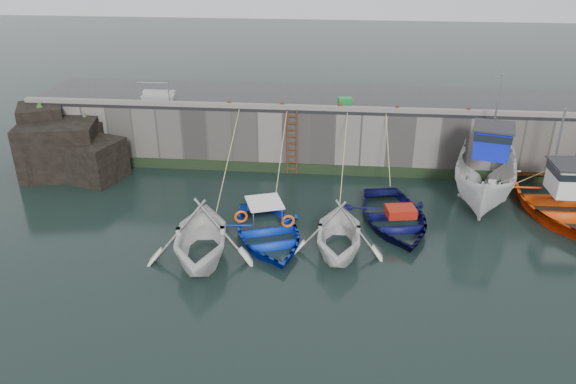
# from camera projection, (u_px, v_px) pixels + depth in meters

# --- Properties ---
(ground) EXTENTS (120.00, 120.00, 0.00)m
(ground) POSITION_uv_depth(u_px,v_px,m) (326.00, 297.00, 18.15)
(ground) COLOR black
(ground) RESTS_ON ground
(quay_back) EXTENTS (30.00, 5.00, 3.00)m
(quay_back) POSITION_uv_depth(u_px,v_px,m) (335.00, 128.00, 28.75)
(quay_back) COLOR slate
(quay_back) RESTS_ON ground
(road_back) EXTENTS (30.00, 5.00, 0.16)m
(road_back) POSITION_uv_depth(u_px,v_px,m) (337.00, 98.00, 28.07)
(road_back) COLOR black
(road_back) RESTS_ON quay_back
(kerb_back) EXTENTS (30.00, 0.30, 0.20)m
(kerb_back) POSITION_uv_depth(u_px,v_px,m) (336.00, 108.00, 25.88)
(kerb_back) COLOR slate
(kerb_back) RESTS_ON road_back
(algae_back) EXTENTS (30.00, 0.08, 0.50)m
(algae_back) POSITION_uv_depth(u_px,v_px,m) (333.00, 170.00, 27.00)
(algae_back) COLOR black
(algae_back) RESTS_ON ground
(rock_outcrop) EXTENTS (5.85, 4.24, 3.41)m
(rock_outcrop) POSITION_uv_depth(u_px,v_px,m) (65.00, 147.00, 26.94)
(rock_outcrop) COLOR black
(rock_outcrop) RESTS_ON ground
(ladder) EXTENTS (0.51, 0.08, 3.20)m
(ladder) POSITION_uv_depth(u_px,v_px,m) (292.00, 143.00, 26.56)
(ladder) COLOR #3F1E0F
(ladder) RESTS_ON ground
(boat_near_white) EXTENTS (4.76, 5.31, 2.51)m
(boat_near_white) POSITION_uv_depth(u_px,v_px,m) (202.00, 257.00, 20.33)
(boat_near_white) COLOR silver
(boat_near_white) RESTS_ON ground
(boat_near_white_rope) EXTENTS (0.04, 6.10, 3.10)m
(boat_near_white_rope) POSITION_uv_depth(u_px,v_px,m) (230.00, 195.00, 25.06)
(boat_near_white_rope) COLOR tan
(boat_near_white_rope) RESTS_ON ground
(boat_near_blue) EXTENTS (5.02, 5.89, 1.03)m
(boat_near_blue) POSITION_uv_depth(u_px,v_px,m) (268.00, 239.00, 21.54)
(boat_near_blue) COLOR #0C32BE
(boat_near_blue) RESTS_ON ground
(boat_near_blue_rope) EXTENTS (0.04, 4.74, 3.10)m
(boat_near_blue_rope) POSITION_uv_depth(u_px,v_px,m) (280.00, 190.00, 25.57)
(boat_near_blue_rope) COLOR tan
(boat_near_blue_rope) RESTS_ON ground
(boat_near_blacktrim) EXTENTS (3.68, 4.26, 2.23)m
(boat_near_blacktrim) POSITION_uv_depth(u_px,v_px,m) (338.00, 250.00, 20.75)
(boat_near_blacktrim) COLOR silver
(boat_near_blacktrim) RESTS_ON ground
(boat_near_blacktrim_rope) EXTENTS (0.04, 5.25, 3.10)m
(boat_near_blacktrim_rope) POSITION_uv_depth(u_px,v_px,m) (340.00, 195.00, 25.06)
(boat_near_blacktrim_rope) COLOR tan
(boat_near_blacktrim_rope) RESTS_ON ground
(boat_near_navy) EXTENTS (4.56, 5.74, 1.07)m
(boat_near_navy) POSITION_uv_depth(u_px,v_px,m) (393.00, 223.00, 22.66)
(boat_near_navy) COLOR #0A0B3F
(boat_near_navy) RESTS_ON ground
(boat_near_navy_rope) EXTENTS (0.04, 3.43, 3.10)m
(boat_near_navy_rope) POSITION_uv_depth(u_px,v_px,m) (388.00, 186.00, 25.91)
(boat_near_navy_rope) COLOR tan
(boat_near_navy_rope) RESTS_ON ground
(boat_far_white) EXTENTS (4.19, 7.26, 5.64)m
(boat_far_white) POSITION_uv_depth(u_px,v_px,m) (486.00, 176.00, 24.17)
(boat_far_white) COLOR white
(boat_far_white) RESTS_ON ground
(boat_far_orange) EXTENTS (5.08, 7.00, 4.43)m
(boat_far_orange) POSITION_uv_depth(u_px,v_px,m) (559.00, 200.00, 23.53)
(boat_far_orange) COLOR #E5460C
(boat_far_orange) RESTS_ON ground
(fish_crate) EXTENTS (0.71, 0.55, 0.31)m
(fish_crate) POSITION_uv_depth(u_px,v_px,m) (345.00, 101.00, 26.79)
(fish_crate) COLOR #167B31
(fish_crate) RESTS_ON road_back
(railing) EXTENTS (1.60, 1.05, 1.00)m
(railing) POSITION_uv_depth(u_px,v_px,m) (158.00, 95.00, 27.59)
(railing) COLOR #A5A8AD
(railing) RESTS_ON road_back
(bollard_a) EXTENTS (0.18, 0.18, 0.28)m
(bollard_a) POSITION_uv_depth(u_px,v_px,m) (229.00, 104.00, 26.39)
(bollard_a) COLOR #3F1E0F
(bollard_a) RESTS_ON road_back
(bollard_b) EXTENTS (0.18, 0.18, 0.28)m
(bollard_b) POSITION_uv_depth(u_px,v_px,m) (282.00, 105.00, 26.17)
(bollard_b) COLOR #3F1E0F
(bollard_b) RESTS_ON road_back
(bollard_c) EXTENTS (0.18, 0.18, 0.28)m
(bollard_c) POSITION_uv_depth(u_px,v_px,m) (340.00, 107.00, 25.93)
(bollard_c) COLOR #3F1E0F
(bollard_c) RESTS_ON road_back
(bollard_d) EXTENTS (0.18, 0.18, 0.28)m
(bollard_d) POSITION_uv_depth(u_px,v_px,m) (397.00, 109.00, 25.71)
(bollard_d) COLOR #3F1E0F
(bollard_d) RESTS_ON road_back
(bollard_e) EXTENTS (0.18, 0.18, 0.28)m
(bollard_e) POSITION_uv_depth(u_px,v_px,m) (468.00, 111.00, 25.42)
(bollard_e) COLOR #3F1E0F
(bollard_e) RESTS_ON road_back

